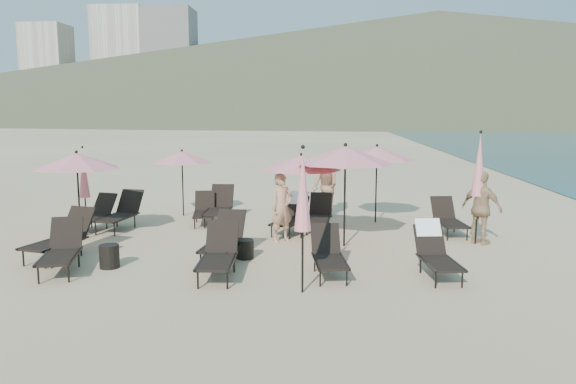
# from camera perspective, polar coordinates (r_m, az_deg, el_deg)

# --- Properties ---
(ground) EXTENTS (800.00, 800.00, 0.00)m
(ground) POSITION_cam_1_polar(r_m,az_deg,el_deg) (11.74, -0.55, -7.83)
(ground) COLOR #D6BA8C
(ground) RESTS_ON ground
(volcanic_headland) EXTENTS (690.00, 690.00, 55.00)m
(volcanic_headland) POSITION_cam_1_polar(r_m,az_deg,el_deg) (322.52, 16.85, 12.16)
(volcanic_headland) COLOR brown
(volcanic_headland) RESTS_ON ground
(hotel_skyline) EXTENTS (109.00, 82.00, 55.00)m
(hotel_skyline) POSITION_cam_1_polar(r_m,az_deg,el_deg) (298.57, -14.95, 12.13)
(hotel_skyline) COLOR beige
(hotel_skyline) RESTS_ON ground
(lounger_0) EXTENTS (1.13, 1.92, 1.04)m
(lounger_0) POSITION_cam_1_polar(r_m,az_deg,el_deg) (13.48, -22.02, -4.20)
(lounger_0) COLOR black
(lounger_0) RESTS_ON ground
(lounger_1) EXTENTS (1.07, 1.84, 1.00)m
(lounger_1) POSITION_cam_1_polar(r_m,az_deg,el_deg) (12.36, -22.02, -5.39)
(lounger_1) COLOR black
(lounger_1) RESTS_ON ground
(lounger_2) EXTENTS (0.82, 1.79, 1.00)m
(lounger_2) POSITION_cam_1_polar(r_m,az_deg,el_deg) (12.43, -6.53, -4.75)
(lounger_2) COLOR black
(lounger_2) RESTS_ON ground
(lounger_3) EXTENTS (0.74, 1.76, 1.00)m
(lounger_3) POSITION_cam_1_polar(r_m,az_deg,el_deg) (11.22, -7.07, -6.19)
(lounger_3) COLOR black
(lounger_3) RESTS_ON ground
(lounger_4) EXTENTS (0.80, 1.65, 0.91)m
(lounger_4) POSITION_cam_1_polar(r_m,az_deg,el_deg) (11.27, 4.14, -6.29)
(lounger_4) COLOR black
(lounger_4) RESTS_ON ground
(lounger_5) EXTENTS (0.79, 1.71, 1.03)m
(lounger_5) POSITION_cam_1_polar(r_m,az_deg,el_deg) (11.59, 14.76, -5.82)
(lounger_5) COLOR black
(lounger_5) RESTS_ON ground
(lounger_6) EXTENTS (0.93, 1.84, 1.01)m
(lounger_6) POSITION_cam_1_polar(r_m,az_deg,el_deg) (16.14, -16.65, -1.98)
(lounger_6) COLOR black
(lounger_6) RESTS_ON ground
(lounger_7) EXTENTS (0.83, 1.61, 0.88)m
(lounger_7) POSITION_cam_1_polar(r_m,az_deg,el_deg) (16.36, -8.51, -1.80)
(lounger_7) COLOR black
(lounger_7) RESTS_ON ground
(lounger_8) EXTENTS (0.73, 1.82, 1.03)m
(lounger_8) POSITION_cam_1_polar(r_m,az_deg,el_deg) (16.49, -6.99, -1.43)
(lounger_8) COLOR black
(lounger_8) RESTS_ON ground
(lounger_9) EXTENTS (1.04, 1.74, 1.02)m
(lounger_9) POSITION_cam_1_polar(r_m,az_deg,el_deg) (15.11, 0.40, -2.25)
(lounger_9) COLOR black
(lounger_9) RESTS_ON ground
(lounger_10) EXTENTS (0.74, 1.67, 0.94)m
(lounger_10) POSITION_cam_1_polar(r_m,az_deg,el_deg) (15.43, 3.17, -2.23)
(lounger_10) COLOR black
(lounger_10) RESTS_ON ground
(lounger_11) EXTENTS (0.76, 1.65, 0.92)m
(lounger_11) POSITION_cam_1_polar(r_m,az_deg,el_deg) (15.44, 15.98, -2.57)
(lounger_11) COLOR black
(lounger_11) RESTS_ON ground
(lounger_12) EXTENTS (1.03, 1.73, 0.93)m
(lounger_12) POSITION_cam_1_polar(r_m,az_deg,el_deg) (16.27, -19.23, -2.14)
(lounger_12) COLOR black
(lounger_12) RESTS_ON ground
(umbrella_open_0) EXTENTS (2.12, 2.12, 2.28)m
(umbrella_open_0) POSITION_cam_1_polar(r_m,az_deg,el_deg) (14.85, -20.67, 2.97)
(umbrella_open_0) COLOR black
(umbrella_open_0) RESTS_ON ground
(umbrella_open_1) EXTENTS (2.04, 2.04, 2.20)m
(umbrella_open_1) POSITION_cam_1_polar(r_m,az_deg,el_deg) (14.16, 1.36, 2.98)
(umbrella_open_1) COLOR black
(umbrella_open_1) RESTS_ON ground
(umbrella_open_2) EXTENTS (2.32, 2.32, 2.50)m
(umbrella_open_2) POSITION_cam_1_polar(r_m,az_deg,el_deg) (13.37, 5.84, 3.75)
(umbrella_open_2) COLOR black
(umbrella_open_2) RESTS_ON ground
(umbrella_open_3) EXTENTS (1.93, 1.93, 2.07)m
(umbrella_open_3) POSITION_cam_1_polar(r_m,az_deg,el_deg) (17.53, -10.72, 3.51)
(umbrella_open_3) COLOR black
(umbrella_open_3) RESTS_ON ground
(umbrella_open_4) EXTENTS (2.13, 2.13, 2.29)m
(umbrella_open_4) POSITION_cam_1_polar(r_m,az_deg,el_deg) (16.40, 9.02, 3.91)
(umbrella_open_4) COLOR black
(umbrella_open_4) RESTS_ON ground
(umbrella_closed_0) EXTENTS (0.31, 0.31, 2.67)m
(umbrella_closed_0) POSITION_cam_1_polar(r_m,az_deg,el_deg) (9.88, 1.51, 0.11)
(umbrella_closed_0) COLOR black
(umbrella_closed_0) RESTS_ON ground
(umbrella_closed_1) EXTENTS (0.33, 0.33, 2.78)m
(umbrella_closed_1) POSITION_cam_1_polar(r_m,az_deg,el_deg) (14.31, 18.85, 2.56)
(umbrella_closed_1) COLOR black
(umbrella_closed_1) RESTS_ON ground
(umbrella_closed_2) EXTENTS (0.28, 0.28, 2.35)m
(umbrella_closed_2) POSITION_cam_1_polar(r_m,az_deg,el_deg) (15.46, -20.04, 1.78)
(umbrella_closed_2) COLOR black
(umbrella_closed_2) RESTS_ON ground
(side_table_0) EXTENTS (0.41, 0.41, 0.49)m
(side_table_0) POSITION_cam_1_polar(r_m,az_deg,el_deg) (12.34, -17.70, -6.24)
(side_table_0) COLOR black
(side_table_0) RESTS_ON ground
(side_table_1) EXTENTS (0.40, 0.40, 0.43)m
(side_table_1) POSITION_cam_1_polar(r_m,az_deg,el_deg) (12.54, -4.40, -5.79)
(side_table_1) COLOR black
(side_table_1) RESTS_ON ground
(beachgoer_a) EXTENTS (0.75, 0.71, 1.72)m
(beachgoer_a) POSITION_cam_1_polar(r_m,az_deg,el_deg) (13.92, -0.64, -1.62)
(beachgoer_a) COLOR tan
(beachgoer_a) RESTS_ON ground
(beachgoer_b) EXTENTS (1.10, 1.15, 1.87)m
(beachgoer_b) POSITION_cam_1_polar(r_m,az_deg,el_deg) (17.21, 3.77, 0.54)
(beachgoer_b) COLOR #9B6D50
(beachgoer_b) RESTS_ON ground
(beachgoer_c) EXTENTS (1.05, 1.05, 1.79)m
(beachgoer_c) POSITION_cam_1_polar(r_m,az_deg,el_deg) (14.46, 19.08, -1.56)
(beachgoer_c) COLOR tan
(beachgoer_c) RESTS_ON ground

